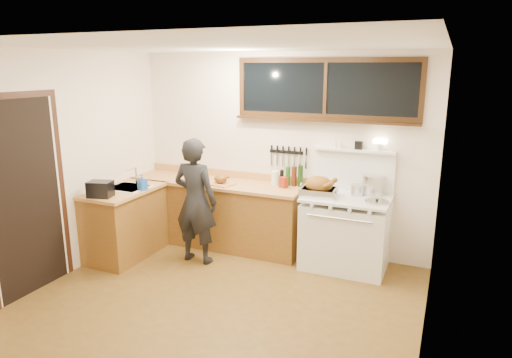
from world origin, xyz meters
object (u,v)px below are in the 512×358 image
at_px(man, 195,201).
at_px(roast_turkey, 319,188).
at_px(vintage_stove, 346,231).
at_px(cutting_board, 221,181).

bearing_deg(man, roast_turkey, 17.74).
relative_size(man, roast_turkey, 3.42).
xyz_separation_m(vintage_stove, roast_turkey, (-0.32, -0.11, 0.53)).
relative_size(vintage_stove, roast_turkey, 3.40).
bearing_deg(vintage_stove, roast_turkey, -160.26).
bearing_deg(roast_turkey, vintage_stove, 19.74).
xyz_separation_m(man, cutting_board, (0.10, 0.48, 0.16)).
xyz_separation_m(man, roast_turkey, (1.44, 0.46, 0.21)).
height_order(vintage_stove, roast_turkey, vintage_stove).
bearing_deg(roast_turkey, cutting_board, 179.10).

